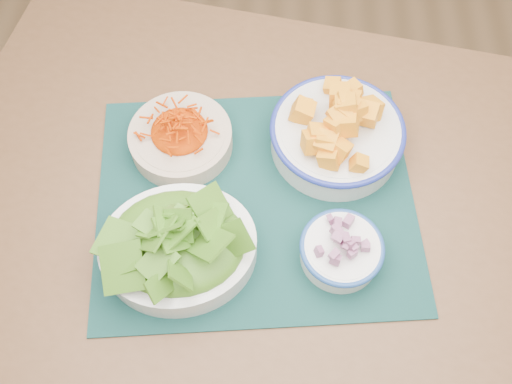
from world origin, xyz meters
TOP-DOWN VIEW (x-y plane):
  - ground at (0.00, 0.00)m, footprint 4.00×4.00m
  - table at (0.21, -0.22)m, footprint 1.41×1.08m
  - placemat at (0.15, -0.22)m, footprint 0.57×0.49m
  - carrot_bowl at (0.01, -0.11)m, footprint 0.23×0.23m
  - squash_bowl at (0.29, -0.10)m, footprint 0.25×0.25m
  - lettuce_bowl at (0.03, -0.32)m, footprint 0.28×0.25m
  - onion_bowl at (0.29, -0.31)m, footprint 0.13×0.13m

SIDE VIEW (x-z plane):
  - ground at x=0.00m, z-range 0.00..0.00m
  - table at x=0.21m, z-range 0.28..1.03m
  - placemat at x=0.15m, z-range 0.75..0.75m
  - carrot_bowl at x=0.01m, z-range 0.75..0.82m
  - onion_bowl at x=0.29m, z-range 0.75..0.82m
  - lettuce_bowl at x=0.03m, z-range 0.75..0.86m
  - squash_bowl at x=0.29m, z-range 0.75..0.87m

